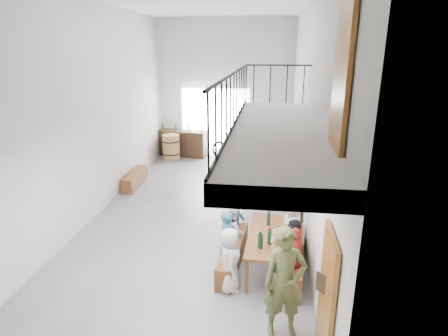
# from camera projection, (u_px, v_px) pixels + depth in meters

# --- Properties ---
(floor) EXTENTS (12.00, 12.00, 0.00)m
(floor) POSITION_uv_depth(u_px,v_px,m) (199.00, 213.00, 10.32)
(floor) COLOR slate
(floor) RESTS_ON ground
(room_walls) EXTENTS (12.00, 12.00, 12.00)m
(room_walls) POSITION_uv_depth(u_px,v_px,m) (196.00, 82.00, 9.23)
(room_walls) COLOR silver
(room_walls) RESTS_ON ground
(gateway_portal) EXTENTS (2.80, 0.08, 2.80)m
(gateway_portal) POSITION_uv_depth(u_px,v_px,m) (215.00, 122.00, 15.55)
(gateway_portal) COLOR white
(gateway_portal) RESTS_ON ground
(right_wall_decor) EXTENTS (0.07, 8.28, 5.07)m
(right_wall_decor) POSITION_uv_depth(u_px,v_px,m) (309.00, 181.00, 7.71)
(right_wall_decor) COLOR #9B5A21
(right_wall_decor) RESTS_ON ground
(balcony) EXTENTS (1.52, 5.62, 4.00)m
(balcony) POSITION_uv_depth(u_px,v_px,m) (277.00, 135.00, 6.23)
(balcony) COLOR white
(balcony) RESTS_ON ground
(tasting_table) EXTENTS (0.91, 2.01, 0.79)m
(tasting_table) POSITION_uv_depth(u_px,v_px,m) (269.00, 238.00, 7.51)
(tasting_table) COLOR brown
(tasting_table) RESTS_ON ground
(bench_inner) EXTENTS (0.50, 2.08, 0.47)m
(bench_inner) POSITION_uv_depth(u_px,v_px,m) (233.00, 254.00, 7.83)
(bench_inner) COLOR brown
(bench_inner) RESTS_ON ground
(bench_wall) EXTENTS (0.50, 2.28, 0.52)m
(bench_wall) POSITION_uv_depth(u_px,v_px,m) (295.00, 259.00, 7.61)
(bench_wall) COLOR brown
(bench_wall) RESTS_ON ground
(tableware) EXTENTS (0.57, 1.18, 0.35)m
(tableware) POSITION_uv_depth(u_px,v_px,m) (271.00, 233.00, 7.26)
(tableware) COLOR black
(tableware) RESTS_ON tasting_table
(side_bench) EXTENTS (0.39, 1.66, 0.47)m
(side_bench) POSITION_uv_depth(u_px,v_px,m) (135.00, 179.00, 12.34)
(side_bench) COLOR brown
(side_bench) RESTS_ON ground
(oak_barrel) EXTENTS (0.70, 0.70, 1.03)m
(oak_barrel) POSITION_uv_depth(u_px,v_px,m) (171.00, 147.00, 15.18)
(oak_barrel) COLOR olive
(oak_barrel) RESTS_ON ground
(serving_counter) EXTENTS (2.11, 0.91, 1.08)m
(serving_counter) POSITION_uv_depth(u_px,v_px,m) (183.00, 143.00, 15.70)
(serving_counter) COLOR #392613
(serving_counter) RESTS_ON ground
(counter_bottles) EXTENTS (1.78, 0.35, 0.28)m
(counter_bottles) POSITION_uv_depth(u_px,v_px,m) (182.00, 127.00, 15.49)
(counter_bottles) COLOR black
(counter_bottles) RESTS_ON serving_counter
(guest_left_a) EXTENTS (0.49, 0.67, 1.26)m
(guest_left_a) POSITION_uv_depth(u_px,v_px,m) (230.00, 260.00, 6.88)
(guest_left_a) COLOR beige
(guest_left_a) RESTS_ON ground
(guest_left_b) EXTENTS (0.48, 0.57, 1.31)m
(guest_left_b) POSITION_uv_depth(u_px,v_px,m) (228.00, 242.00, 7.47)
(guest_left_b) COLOR #245E78
(guest_left_b) RESTS_ON ground
(guest_left_c) EXTENTS (0.59, 0.67, 1.15)m
(guest_left_c) POSITION_uv_depth(u_px,v_px,m) (233.00, 231.00, 8.10)
(guest_left_c) COLOR beige
(guest_left_c) RESTS_ON ground
(guest_left_d) EXTENTS (0.63, 0.90, 1.28)m
(guest_left_d) POSITION_uv_depth(u_px,v_px,m) (238.00, 219.00, 8.52)
(guest_left_d) COLOR #245E78
(guest_left_d) RESTS_ON ground
(guest_right_a) EXTENTS (0.50, 0.80, 1.27)m
(guest_right_a) POSITION_uv_depth(u_px,v_px,m) (295.00, 259.00, 6.92)
(guest_right_a) COLOR #A5211C
(guest_right_a) RESTS_ON ground
(guest_right_b) EXTENTS (0.68, 1.03, 1.07)m
(guest_right_b) POSITION_uv_depth(u_px,v_px,m) (293.00, 243.00, 7.66)
(guest_right_b) COLOR black
(guest_right_b) RESTS_ON ground
(guest_right_c) EXTENTS (0.52, 0.70, 1.30)m
(guest_right_c) POSITION_uv_depth(u_px,v_px,m) (293.00, 228.00, 8.08)
(guest_right_c) COLOR beige
(guest_right_c) RESTS_ON ground
(host_standing) EXTENTS (0.73, 0.55, 1.83)m
(host_standing) POSITION_uv_depth(u_px,v_px,m) (285.00, 283.00, 5.74)
(host_standing) COLOR #4C5630
(host_standing) RESTS_ON ground
(potted_plant) EXTENTS (0.37, 0.33, 0.38)m
(potted_plant) POSITION_uv_depth(u_px,v_px,m) (288.00, 202.00, 10.62)
(potted_plant) COLOR #1E5320
(potted_plant) RESTS_ON ground
(bicycle_near) EXTENTS (1.90, 0.81, 0.97)m
(bicycle_near) POSITION_uv_depth(u_px,v_px,m) (251.00, 148.00, 15.09)
(bicycle_near) COLOR black
(bicycle_near) RESTS_ON ground
(bicycle_far) EXTENTS (1.92, 0.94, 1.11)m
(bicycle_far) POSITION_uv_depth(u_px,v_px,m) (233.00, 146.00, 15.12)
(bicycle_far) COLOR black
(bicycle_far) RESTS_ON ground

